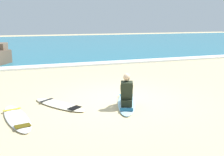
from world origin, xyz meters
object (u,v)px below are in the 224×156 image
object	(u,v)px
surfer_seated	(127,93)
surfboard_spare_far	(17,118)
surfboard_spare_near	(59,105)
surfboard_main	(126,102)

from	to	relation	value
surfer_seated	surfboard_spare_far	size ratio (longest dim) A/B	0.42
surfer_seated	surfboard_spare_near	world-z (taller)	surfer_seated
surfboard_main	surfer_seated	world-z (taller)	surfer_seated
surfer_seated	surfboard_main	bearing A→B (deg)	67.94
surfboard_spare_far	surfboard_spare_near	bearing A→B (deg)	30.65
surfboard_spare_near	surfboard_spare_far	size ratio (longest dim) A/B	0.86
surfboard_main	surfboard_spare_near	xyz separation A→B (m)	(-1.99, 0.46, 0.00)
surfboard_main	surfer_seated	bearing A→B (deg)	-112.06
surfboard_spare_near	surfboard_spare_far	world-z (taller)	same
surfboard_main	surfboard_spare_near	bearing A→B (deg)	167.10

